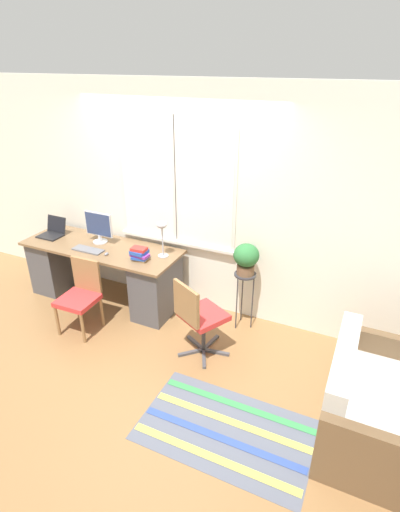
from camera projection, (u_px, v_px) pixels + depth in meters
name	position (u px, v px, depth m)	size (l,w,h in m)	color
ground_plane	(150.00, 330.00, 4.69)	(14.00, 14.00, 0.00)	olive
wall_back_with_window	(179.00, 200.00, 4.74)	(9.00, 0.12, 2.70)	white
desk	(104.00, 271.00, 5.14)	(2.05, 0.72, 0.76)	brown
laptop	(52.00, 232.00, 5.27)	(0.30, 0.29, 0.23)	black
monitor	(99.00, 227.00, 5.00)	(0.39, 0.18, 0.40)	silver
keyboard	(88.00, 250.00, 4.87)	(0.40, 0.14, 0.02)	slate
mouse	(106.00, 254.00, 4.75)	(0.04, 0.06, 0.03)	slate
desk_lamp	(162.00, 230.00, 4.59)	(0.13, 0.13, 0.44)	#ADADB2
book_stack	(140.00, 254.00, 4.61)	(0.22, 0.17, 0.16)	olive
desk_chair_wooden	(81.00, 295.00, 4.55)	(0.42, 0.43, 0.84)	olive
office_chair_swivel	(199.00, 316.00, 4.10)	(0.57, 0.59, 0.90)	#47474C
couch_loveseat	(366.00, 406.00, 3.30)	(0.72, 1.27, 0.80)	beige
plant_stand	(245.00, 281.00, 4.51)	(0.25, 0.25, 0.70)	#333338
potted_plant	(246.00, 258.00, 4.38)	(0.28, 0.28, 0.36)	brown
floor_rug_striped	(226.00, 430.00, 3.43)	(1.47, 0.88, 0.01)	#565B6B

